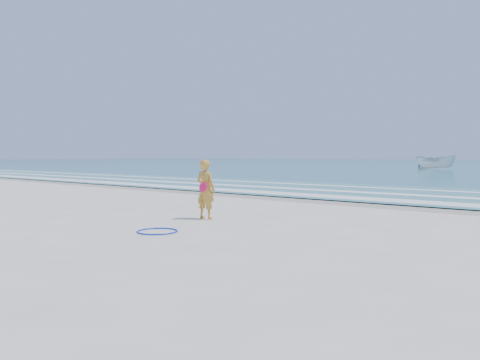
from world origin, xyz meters
The scene contains 9 objects.
ground centered at (0.00, 0.00, 0.00)m, with size 400.00×400.00×0.00m, color silver.
wet_sand centered at (0.00, 9.00, 0.00)m, with size 400.00×2.40×0.00m, color #B2A893.
shallow centered at (0.00, 14.00, 0.04)m, with size 400.00×10.00×0.01m, color #59B7AD.
foam_near centered at (0.00, 10.30, 0.05)m, with size 400.00×1.40×0.01m, color white.
foam_mid centered at (0.00, 13.20, 0.05)m, with size 400.00×0.90×0.01m, color white.
foam_far centered at (0.00, 16.50, 0.05)m, with size 400.00×0.60×0.01m, color white.
hoop centered at (1.50, 0.04, 0.02)m, with size 0.93×0.93×0.03m, color #0B2ECB.
boat centered at (-9.00, 53.89, 0.96)m, with size 1.79×4.75×1.83m, color white.
woman centered at (0.81, 2.34, 0.82)m, with size 0.62×0.44×1.64m.
Camera 1 is at (9.72, -6.86, 1.74)m, focal length 35.00 mm.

